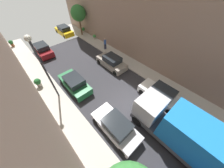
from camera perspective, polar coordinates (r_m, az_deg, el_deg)
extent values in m
plane|color=#2D2D33|center=(11.74, 8.24, -9.71)|extent=(32.00, 32.00, 0.00)
cube|color=#B7B2A8|center=(10.30, -12.61, -25.24)|extent=(2.00, 44.00, 0.15)
cube|color=#B7B2A8|center=(14.72, 21.34, 2.08)|extent=(2.00, 44.00, 0.15)
cube|color=silver|center=(9.96, 1.77, -20.19)|extent=(1.76, 4.20, 0.76)
cube|color=#1E2328|center=(9.27, 2.55, -19.13)|extent=(1.56, 2.10, 0.64)
cylinder|color=black|center=(10.50, -7.64, -17.40)|extent=(0.22, 0.64, 0.64)
cylinder|color=black|center=(10.91, -0.97, -12.55)|extent=(0.22, 0.64, 0.64)
cylinder|color=black|center=(9.68, 5.18, -29.80)|extent=(0.22, 0.64, 0.64)
cylinder|color=black|center=(10.13, 11.87, -23.54)|extent=(0.22, 0.64, 0.64)
cube|color=#1E6638|center=(13.15, -17.62, -0.09)|extent=(1.76, 4.20, 0.76)
cube|color=#1E2328|center=(12.57, -18.00, 1.72)|extent=(1.56, 2.10, 0.64)
cylinder|color=black|center=(14.27, -23.12, 1.11)|extent=(0.22, 0.64, 0.64)
cylinder|color=black|center=(14.58, -17.83, 4.11)|extent=(0.22, 0.64, 0.64)
cylinder|color=black|center=(12.16, -16.90, -6.59)|extent=(0.22, 0.64, 0.64)
cylinder|color=black|center=(12.52, -10.88, -2.87)|extent=(0.22, 0.64, 0.64)
cube|color=maroon|center=(20.48, -30.59, 13.82)|extent=(1.76, 4.20, 0.76)
cube|color=#1E2328|center=(20.04, -31.22, 15.30)|extent=(1.56, 2.10, 0.64)
cylinder|color=black|center=(21.87, -33.54, 13.72)|extent=(0.22, 0.64, 0.64)
cylinder|color=black|center=(22.07, -29.88, 15.66)|extent=(0.22, 0.64, 0.64)
cylinder|color=black|center=(19.14, -30.87, 10.58)|extent=(0.22, 0.64, 0.64)
cylinder|color=black|center=(19.37, -26.75, 12.78)|extent=(0.22, 0.64, 0.64)
cube|color=white|center=(12.48, 22.24, -5.14)|extent=(1.76, 4.20, 0.76)
cube|color=#1E2328|center=(11.95, 23.76, -3.46)|extent=(1.56, 2.10, 0.64)
cylinder|color=black|center=(12.51, 14.31, -3.77)|extent=(0.22, 0.64, 0.64)
cylinder|color=black|center=(13.49, 18.30, -0.23)|extent=(0.22, 0.64, 0.64)
cylinder|color=black|center=(12.00, 26.17, -12.00)|extent=(0.22, 0.64, 0.64)
cylinder|color=black|center=(13.02, 29.35, -7.62)|extent=(0.22, 0.64, 0.64)
cube|color=gray|center=(15.33, -0.31, 10.19)|extent=(1.76, 4.20, 0.76)
cube|color=#1E2328|center=(14.83, 0.08, 12.10)|extent=(1.56, 2.10, 0.64)
cylinder|color=black|center=(16.05, -6.20, 10.80)|extent=(0.22, 0.64, 0.64)
cylinder|color=black|center=(16.83, -1.93, 12.97)|extent=(0.22, 0.64, 0.64)
cylinder|color=black|center=(14.18, 1.57, 5.40)|extent=(0.22, 0.64, 0.64)
cylinder|color=black|center=(15.06, 5.93, 8.03)|extent=(0.22, 0.64, 0.64)
cube|color=gold|center=(25.26, -22.17, 22.56)|extent=(1.76, 4.20, 0.76)
cube|color=#1E2328|center=(24.89, -22.50, 23.91)|extent=(1.56, 2.10, 0.64)
cylinder|color=black|center=(26.48, -25.16, 22.16)|extent=(0.22, 0.64, 0.64)
cylinder|color=black|center=(26.96, -22.04, 23.51)|extent=(0.22, 0.64, 0.64)
cylinder|color=black|center=(23.75, -22.00, 20.49)|extent=(0.22, 0.64, 0.64)
cylinder|color=black|center=(24.29, -18.60, 21.96)|extent=(0.22, 0.64, 0.64)
cube|color=#4C4C51|center=(10.58, 27.69, -21.18)|extent=(2.20, 6.60, 0.50)
cube|color=#B7B7BC|center=(9.77, 17.97, -10.47)|extent=(2.10, 1.80, 1.70)
cube|color=blue|center=(9.51, 36.25, -20.77)|extent=(2.24, 4.20, 2.40)
cylinder|color=black|center=(10.46, 12.15, -17.08)|extent=(0.30, 0.96, 0.96)
cylinder|color=black|center=(11.45, 18.40, -10.60)|extent=(0.30, 0.96, 0.96)
cylinder|color=black|center=(11.73, 40.33, -24.18)|extent=(0.30, 0.96, 0.96)
cylinder|color=#2D334C|center=(18.79, -3.58, 17.69)|extent=(0.18, 0.18, 0.82)
cylinder|color=#2D334C|center=(18.91, -3.04, 17.92)|extent=(0.18, 0.18, 0.82)
cylinder|color=#3359B2|center=(18.51, -3.41, 19.78)|extent=(0.36, 0.36, 0.64)
sphere|color=tan|center=(18.30, -3.48, 21.06)|extent=(0.24, 0.24, 0.24)
cylinder|color=brown|center=(23.66, -14.93, 25.13)|extent=(0.26, 0.26, 2.61)
sphere|color=#2D7233|center=(22.98, -16.13, 30.20)|extent=(2.42, 2.42, 2.42)
cylinder|color=#B2A899|center=(22.11, -8.48, 21.23)|extent=(0.38, 0.38, 0.28)
sphere|color=#38843D|center=(21.96, -8.59, 22.04)|extent=(0.52, 0.52, 0.52)
cylinder|color=#B2A899|center=(15.02, -31.87, -0.25)|extent=(0.46, 0.46, 0.41)
sphere|color=#23602D|center=(14.73, -32.59, 1.00)|extent=(0.67, 0.67, 0.67)
cylinder|color=brown|center=(25.20, -40.40, 14.28)|extent=(0.44, 0.44, 0.44)
sphere|color=#23602D|center=(25.03, -40.92, 15.13)|extent=(0.61, 0.61, 0.61)
cylinder|color=#B2A899|center=(24.75, -13.67, 23.56)|extent=(0.51, 0.51, 0.43)
sphere|color=#38843D|center=(24.58, -13.87, 24.53)|extent=(0.60, 0.60, 0.60)
cylinder|color=#333338|center=(11.33, -28.97, 4.22)|extent=(0.16, 0.16, 5.83)
sphere|color=white|center=(9.82, -35.78, 17.62)|extent=(0.44, 0.44, 0.44)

